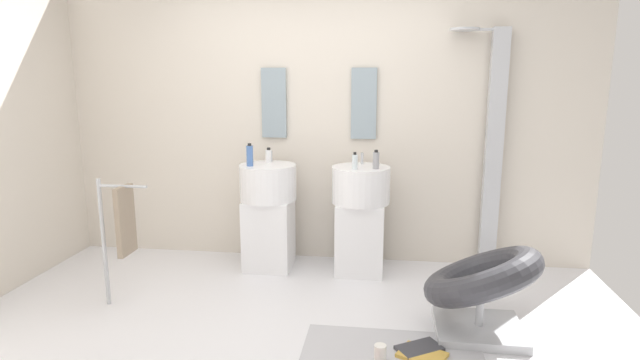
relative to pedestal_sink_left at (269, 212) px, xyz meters
name	(u,v)px	position (x,y,z in m)	size (l,w,h in m)	color
ground_plane	(285,346)	(0.40, -1.29, -0.52)	(4.80, 3.60, 0.04)	silver
rear_partition	(319,117)	(0.40, 0.36, 0.80)	(4.80, 0.10, 2.60)	beige
pedestal_sink_left	(269,212)	(0.00, 0.00, 0.00)	(0.49, 0.49, 1.02)	white
pedestal_sink_right	(360,215)	(0.80, 0.00, 0.00)	(0.49, 0.49, 1.02)	white
vanity_mirror_left	(274,103)	(0.00, 0.29, 0.92)	(0.22, 0.03, 0.61)	#8C9EA8
vanity_mirror_right	(364,104)	(0.80, 0.29, 0.92)	(0.22, 0.03, 0.61)	#8C9EA8
shower_column	(492,146)	(1.89, 0.24, 0.58)	(0.49, 0.24, 2.05)	#B7BABF
lounge_chair	(482,283)	(1.64, -0.99, -0.15)	(1.06, 1.06, 0.65)	#B7BABF
towel_rack	(122,223)	(-0.86, -0.89, 0.13)	(0.37, 0.22, 0.95)	#B7BABF
magazine_charcoal	(419,349)	(1.24, -1.28, -0.48)	(0.27, 0.16, 0.02)	#38383D
magazine_ochre	(422,355)	(1.25, -1.35, -0.48)	(0.27, 0.19, 0.02)	gold
coffee_mug	(380,353)	(1.00, -1.42, -0.44)	(0.07, 0.07, 0.10)	white
soap_bottle_blue	(250,156)	(-0.13, -0.08, 0.51)	(0.06, 0.06, 0.19)	#4C72B7
soap_bottle_grey	(376,160)	(0.92, -0.08, 0.49)	(0.05, 0.05, 0.16)	#99999E
soap_bottle_white	(269,156)	(-0.02, 0.13, 0.47)	(0.06, 0.06, 0.13)	white
soap_bottle_clear	(355,162)	(0.75, -0.12, 0.48)	(0.05, 0.05, 0.14)	silver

